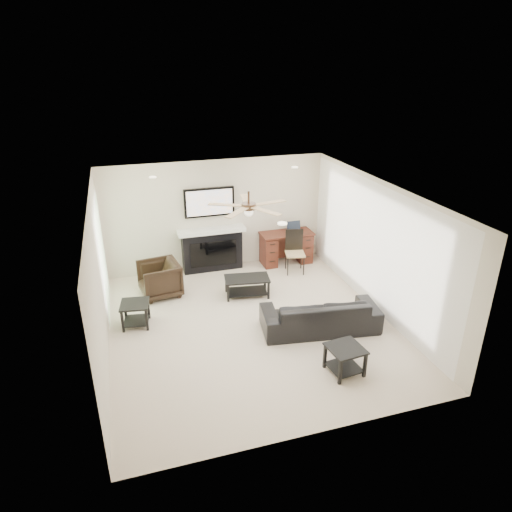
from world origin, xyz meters
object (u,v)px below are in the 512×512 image
at_px(sofa, 320,314).
at_px(desk, 286,248).
at_px(coffee_table, 247,287).
at_px(armchair, 160,279).
at_px(fireplace_unit, 212,231).

bearing_deg(sofa, desk, -90.60).
height_order(sofa, desk, desk).
bearing_deg(desk, sofa, -98.70).
distance_m(coffee_table, desk, 1.89).
relative_size(armchair, desk, 0.65).
bearing_deg(desk, coffee_table, -135.76).
relative_size(coffee_table, desk, 0.74).
relative_size(sofa, coffee_table, 2.31).
xyz_separation_m(coffee_table, fireplace_unit, (-0.41, 1.44, 0.75)).
distance_m(fireplace_unit, desk, 1.85).
bearing_deg(desk, armchair, -165.99).
xyz_separation_m(fireplace_unit, desk, (1.75, -0.13, -0.57)).
bearing_deg(fireplace_unit, desk, -4.16).
distance_m(armchair, coffee_table, 1.79).
bearing_deg(coffee_table, sofa, -52.07).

